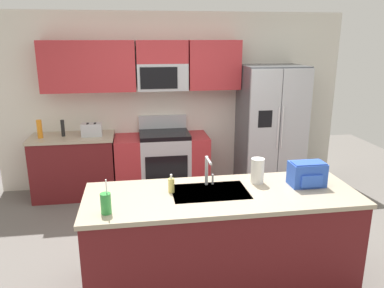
{
  "coord_description": "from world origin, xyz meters",
  "views": [
    {
      "loc": [
        -0.6,
        -3.52,
        2.24
      ],
      "look_at": [
        0.04,
        0.6,
        1.05
      ],
      "focal_mm": 35.18,
      "sensor_mm": 36.0,
      "label": 1
    }
  ],
  "objects_px": {
    "range_oven": "(162,162)",
    "toaster": "(92,130)",
    "soap_dispenser": "(171,185)",
    "refrigerator": "(270,128)",
    "drink_cup_green": "(106,203)",
    "paper_towel_roll": "(257,171)",
    "backpack": "(307,173)",
    "bottle_orange": "(40,129)",
    "sink_faucet": "(208,169)",
    "pepper_mill": "(63,128)"
  },
  "relations": [
    {
      "from": "sink_faucet",
      "to": "paper_towel_roll",
      "type": "height_order",
      "value": "sink_faucet"
    },
    {
      "from": "drink_cup_green",
      "to": "soap_dispenser",
      "type": "bearing_deg",
      "value": 31.85
    },
    {
      "from": "range_oven",
      "to": "toaster",
      "type": "xyz_separation_m",
      "value": [
        -0.98,
        -0.05,
        0.55
      ]
    },
    {
      "from": "paper_towel_roll",
      "to": "backpack",
      "type": "bearing_deg",
      "value": -17.19
    },
    {
      "from": "range_oven",
      "to": "toaster",
      "type": "relative_size",
      "value": 4.86
    },
    {
      "from": "range_oven",
      "to": "soap_dispenser",
      "type": "distance_m",
      "value": 2.28
    },
    {
      "from": "refrigerator",
      "to": "pepper_mill",
      "type": "height_order",
      "value": "refrigerator"
    },
    {
      "from": "refrigerator",
      "to": "soap_dispenser",
      "type": "relative_size",
      "value": 10.88
    },
    {
      "from": "backpack",
      "to": "sink_faucet",
      "type": "bearing_deg",
      "value": 171.67
    },
    {
      "from": "soap_dispenser",
      "to": "refrigerator",
      "type": "bearing_deg",
      "value": 51.31
    },
    {
      "from": "refrigerator",
      "to": "pepper_mill",
      "type": "distance_m",
      "value": 3.01
    },
    {
      "from": "range_oven",
      "to": "pepper_mill",
      "type": "distance_m",
      "value": 1.49
    },
    {
      "from": "range_oven",
      "to": "soap_dispenser",
      "type": "xyz_separation_m",
      "value": [
        -0.08,
        -2.21,
        0.53
      ]
    },
    {
      "from": "sink_faucet",
      "to": "backpack",
      "type": "relative_size",
      "value": 0.88
    },
    {
      "from": "pepper_mill",
      "to": "backpack",
      "type": "height_order",
      "value": "pepper_mill"
    },
    {
      "from": "pepper_mill",
      "to": "backpack",
      "type": "distance_m",
      "value": 3.41
    },
    {
      "from": "soap_dispenser",
      "to": "backpack",
      "type": "relative_size",
      "value": 0.53
    },
    {
      "from": "sink_faucet",
      "to": "drink_cup_green",
      "type": "relative_size",
      "value": 0.98
    },
    {
      "from": "refrigerator",
      "to": "soap_dispenser",
      "type": "xyz_separation_m",
      "value": [
        -1.72,
        -2.14,
        0.04
      ]
    },
    {
      "from": "range_oven",
      "to": "bottle_orange",
      "type": "xyz_separation_m",
      "value": [
        -1.68,
        -0.05,
        0.58
      ]
    },
    {
      "from": "range_oven",
      "to": "paper_towel_roll",
      "type": "xyz_separation_m",
      "value": [
        0.75,
        -2.11,
        0.58
      ]
    },
    {
      "from": "sink_faucet",
      "to": "drink_cup_green",
      "type": "bearing_deg",
      "value": -153.72
    },
    {
      "from": "refrigerator",
      "to": "sink_faucet",
      "type": "xyz_separation_m",
      "value": [
        -1.37,
        -2.04,
        0.14
      ]
    },
    {
      "from": "refrigerator",
      "to": "sink_faucet",
      "type": "height_order",
      "value": "refrigerator"
    },
    {
      "from": "pepper_mill",
      "to": "paper_towel_roll",
      "type": "bearing_deg",
      "value": -44.76
    },
    {
      "from": "refrigerator",
      "to": "drink_cup_green",
      "type": "height_order",
      "value": "refrigerator"
    },
    {
      "from": "drink_cup_green",
      "to": "paper_towel_roll",
      "type": "relative_size",
      "value": 1.2
    },
    {
      "from": "refrigerator",
      "to": "soap_dispenser",
      "type": "height_order",
      "value": "refrigerator"
    },
    {
      "from": "paper_towel_roll",
      "to": "backpack",
      "type": "relative_size",
      "value": 0.75
    },
    {
      "from": "range_oven",
      "to": "drink_cup_green",
      "type": "distance_m",
      "value": 2.69
    },
    {
      "from": "toaster",
      "to": "drink_cup_green",
      "type": "height_order",
      "value": "drink_cup_green"
    },
    {
      "from": "pepper_mill",
      "to": "backpack",
      "type": "relative_size",
      "value": 0.72
    },
    {
      "from": "bottle_orange",
      "to": "backpack",
      "type": "bearing_deg",
      "value": -37.49
    },
    {
      "from": "refrigerator",
      "to": "paper_towel_roll",
      "type": "distance_m",
      "value": 2.22
    },
    {
      "from": "backpack",
      "to": "bottle_orange",
      "type": "bearing_deg",
      "value": 142.51
    },
    {
      "from": "sink_faucet",
      "to": "pepper_mill",
      "type": "bearing_deg",
      "value": 127.96
    },
    {
      "from": "toaster",
      "to": "soap_dispenser",
      "type": "distance_m",
      "value": 2.34
    },
    {
      "from": "toaster",
      "to": "bottle_orange",
      "type": "relative_size",
      "value": 1.11
    },
    {
      "from": "sink_faucet",
      "to": "drink_cup_green",
      "type": "distance_m",
      "value": 1.01
    },
    {
      "from": "pepper_mill",
      "to": "paper_towel_roll",
      "type": "xyz_separation_m",
      "value": [
        2.13,
        -2.11,
        0.0
      ]
    },
    {
      "from": "sink_faucet",
      "to": "drink_cup_green",
      "type": "xyz_separation_m",
      "value": [
        -0.9,
        -0.44,
        -0.08
      ]
    },
    {
      "from": "backpack",
      "to": "pepper_mill",
      "type": "bearing_deg",
      "value": 138.8
    },
    {
      "from": "refrigerator",
      "to": "bottle_orange",
      "type": "xyz_separation_m",
      "value": [
        -3.31,
        0.02,
        0.1
      ]
    },
    {
      "from": "pepper_mill",
      "to": "soap_dispenser",
      "type": "bearing_deg",
      "value": -59.65
    },
    {
      "from": "sink_faucet",
      "to": "backpack",
      "type": "distance_m",
      "value": 0.93
    },
    {
      "from": "bottle_orange",
      "to": "refrigerator",
      "type": "bearing_deg",
      "value": -0.35
    },
    {
      "from": "toaster",
      "to": "sink_faucet",
      "type": "height_order",
      "value": "sink_faucet"
    },
    {
      "from": "toaster",
      "to": "drink_cup_green",
      "type": "relative_size",
      "value": 0.97
    },
    {
      "from": "sink_faucet",
      "to": "paper_towel_roll",
      "type": "distance_m",
      "value": 0.48
    },
    {
      "from": "toaster",
      "to": "pepper_mill",
      "type": "distance_m",
      "value": 0.4
    }
  ]
}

